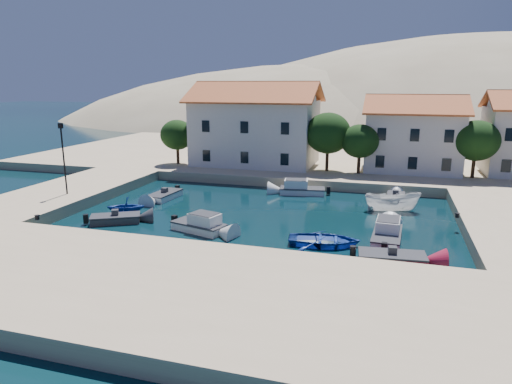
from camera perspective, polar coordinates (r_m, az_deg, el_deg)
ground at (r=28.65m, az=-4.56°, el=-8.20°), size 400.00×400.00×0.00m
quay_south at (r=23.43m, az=-9.98°, el=-12.17°), size 52.00×12.00×1.00m
quay_west at (r=46.23m, az=-22.38°, el=-0.13°), size 8.00×20.00×1.00m
quay_north at (r=64.06m, az=9.48°, el=4.26°), size 80.00×36.00×1.00m
hills at (r=152.63m, az=20.26°, el=-0.23°), size 254.00×176.00×99.00m
building_left at (r=55.28m, az=-0.00°, el=8.68°), size 14.70×9.45×9.70m
building_mid at (r=54.10m, az=19.06°, el=7.08°), size 10.50×8.40×8.30m
trees at (r=50.84m, az=10.67°, el=6.78°), size 37.30×5.30×6.45m
lamppost at (r=43.02m, az=-22.98°, el=4.65°), size 0.35×0.25×6.22m
bollards at (r=30.95m, az=2.85°, el=-4.25°), size 29.36×9.56×0.30m
motorboat_grey_sw at (r=37.01m, az=-17.15°, el=-3.24°), size 4.04×3.21×1.25m
cabin_cruiser_south at (r=33.64m, az=-7.17°, el=-4.08°), size 4.40×2.82×1.60m
rowboat_south at (r=31.05m, az=8.52°, el=-6.57°), size 5.17×4.00×0.99m
motorboat_red_se at (r=28.85m, az=16.62°, el=-7.97°), size 4.10×2.15×1.25m
cabin_cruiser_east at (r=32.55m, az=16.06°, el=-5.12°), size 2.06×4.66×1.60m
boat_east at (r=40.34m, az=16.63°, el=-2.28°), size 4.92×2.71×1.80m
motorboat_white_ne at (r=43.65m, az=17.02°, el=-0.73°), size 1.69×3.37×1.25m
rowboat_west at (r=39.40m, az=-15.91°, el=-2.60°), size 3.78×3.56×1.58m
motorboat_white_west at (r=43.49m, az=-11.33°, el=-0.45°), size 2.03×4.01×1.25m
cabin_cruiser_north at (r=44.66m, az=5.79°, el=0.35°), size 4.56×2.48×1.60m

